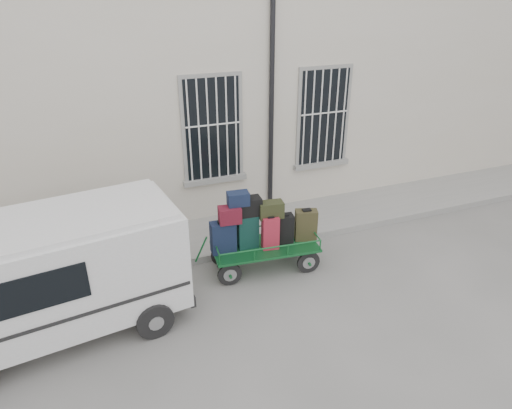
{
  "coord_description": "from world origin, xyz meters",
  "views": [
    {
      "loc": [
        -2.97,
        -6.25,
        5.09
      ],
      "look_at": [
        -0.16,
        1.0,
        1.3
      ],
      "focal_mm": 32.0,
      "sensor_mm": 36.0,
      "label": 1
    }
  ],
  "objects": [
    {
      "name": "building",
      "position": [
        0.0,
        5.5,
        3.0
      ],
      "size": [
        24.0,
        5.15,
        6.0
      ],
      "color": "beige",
      "rests_on": "ground"
    },
    {
      "name": "luggage_cart",
      "position": [
        -0.16,
        0.76,
        0.84
      ],
      "size": [
        2.44,
        1.11,
        1.69
      ],
      "rotation": [
        0.0,
        0.0,
        -0.1
      ],
      "color": "black",
      "rests_on": "ground"
    },
    {
      "name": "ground",
      "position": [
        0.0,
        0.0,
        0.0
      ],
      "size": [
        80.0,
        80.0,
        0.0
      ],
      "primitive_type": "plane",
      "color": "slate",
      "rests_on": "ground"
    },
    {
      "name": "van",
      "position": [
        -3.81,
        0.24,
        1.15
      ],
      "size": [
        4.19,
        2.25,
        2.02
      ],
      "rotation": [
        0.0,
        0.0,
        0.14
      ],
      "color": "silver",
      "rests_on": "ground"
    },
    {
      "name": "sidewalk",
      "position": [
        0.0,
        2.2,
        0.07
      ],
      "size": [
        24.0,
        1.7,
        0.15
      ],
      "primitive_type": "cube",
      "color": "gray",
      "rests_on": "ground"
    }
  ]
}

